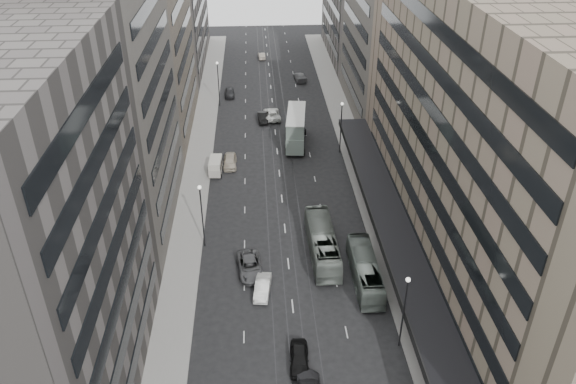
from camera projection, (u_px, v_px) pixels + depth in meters
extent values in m
plane|color=black|center=(293.00, 313.00, 57.03)|extent=(220.00, 220.00, 0.00)
cube|color=gray|center=(352.00, 144.00, 89.58)|extent=(4.00, 125.00, 0.15)
cube|color=gray|center=(201.00, 149.00, 88.31)|extent=(4.00, 125.00, 0.15)
cube|color=#766956|center=(499.00, 140.00, 57.18)|extent=(15.00, 60.00, 30.00)
cube|color=black|center=(396.00, 231.00, 62.40)|extent=(4.40, 60.00, 0.50)
cube|color=#524D47|center=(397.00, 43.00, 96.24)|extent=(15.00, 28.00, 24.00)
cube|color=#5F5955|center=(11.00, 251.00, 41.26)|extent=(15.00, 28.00, 30.00)
cube|color=#524D47|center=(92.00, 91.00, 63.23)|extent=(15.00, 26.00, 34.00)
cube|color=#6C6254|center=(138.00, 56.00, 88.58)|extent=(15.00, 28.00, 25.00)
cylinder|color=#262628|center=(403.00, 314.00, 51.20)|extent=(0.16, 0.16, 8.00)
sphere|color=silver|center=(408.00, 280.00, 49.07)|extent=(0.44, 0.44, 0.44)
cylinder|color=#262628|center=(341.00, 129.00, 85.29)|extent=(0.16, 0.16, 8.00)
sphere|color=silver|center=(342.00, 104.00, 83.15)|extent=(0.44, 0.44, 0.44)
cylinder|color=#262628|center=(202.00, 218.00, 64.66)|extent=(0.16, 0.16, 8.00)
sphere|color=silver|center=(199.00, 187.00, 62.53)|extent=(0.44, 0.44, 0.44)
cylinder|color=#262628|center=(219.00, 85.00, 101.30)|extent=(0.16, 0.16, 8.00)
sphere|color=silver|center=(217.00, 63.00, 99.17)|extent=(0.44, 0.44, 0.44)
imported|color=gray|center=(365.00, 270.00, 60.50)|extent=(2.58, 10.76, 2.99)
imported|color=gray|center=(322.00, 243.00, 64.45)|extent=(3.07, 12.15, 3.37)
cube|color=gray|center=(296.00, 134.00, 88.79)|extent=(3.83, 10.15, 2.53)
cube|color=gray|center=(296.00, 120.00, 87.56)|extent=(3.73, 9.75, 2.20)
cube|color=silver|center=(296.00, 113.00, 86.95)|extent=(3.83, 10.15, 0.13)
cylinder|color=black|center=(286.00, 151.00, 86.46)|extent=(0.43, 1.13, 1.10)
cylinder|color=black|center=(304.00, 152.00, 86.35)|extent=(0.43, 1.13, 1.10)
cylinder|color=black|center=(288.00, 132.00, 92.55)|extent=(0.43, 1.13, 1.10)
cylinder|color=black|center=(305.00, 132.00, 92.43)|extent=(0.43, 1.13, 1.10)
cube|color=beige|center=(216.00, 168.00, 81.18)|extent=(1.88, 3.82, 1.15)
cube|color=silver|center=(215.00, 162.00, 80.64)|extent=(1.85, 3.75, 0.90)
cylinder|color=black|center=(209.00, 176.00, 80.42)|extent=(0.20, 0.61, 0.60)
cylinder|color=black|center=(221.00, 176.00, 80.43)|extent=(0.20, 0.61, 0.60)
cylinder|color=black|center=(211.00, 168.00, 82.53)|extent=(0.20, 0.61, 0.60)
cylinder|color=black|center=(223.00, 168.00, 82.54)|extent=(0.20, 0.61, 0.60)
imported|color=black|center=(299.00, 358.00, 50.99)|extent=(2.00, 4.45, 1.48)
imported|color=white|center=(263.00, 287.00, 59.32)|extent=(2.11, 4.54, 1.44)
imported|color=#515153|center=(250.00, 266.00, 62.20)|extent=(3.25, 5.87, 1.56)
imported|color=beige|center=(230.00, 161.00, 83.17)|extent=(1.91, 4.76, 1.62)
imported|color=black|center=(263.00, 118.00, 96.97)|extent=(1.89, 4.55, 1.46)
imported|color=white|center=(272.00, 114.00, 98.12)|extent=(3.03, 5.87, 1.58)
imported|color=#5A595C|center=(300.00, 77.00, 114.31)|extent=(2.53, 5.45, 1.54)
imported|color=#28292B|center=(230.00, 93.00, 106.92)|extent=(1.94, 4.49, 1.51)
imported|color=#AEA190|center=(262.00, 56.00, 126.43)|extent=(1.64, 4.10, 1.32)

